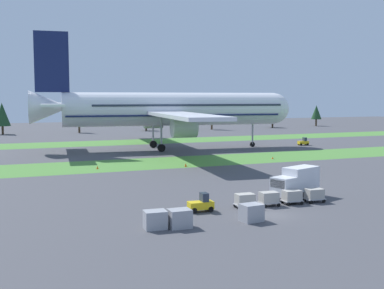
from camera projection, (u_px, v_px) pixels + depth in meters
The scene contains 19 objects.
ground_plane at pixel (271, 215), 48.93m from camera, with size 400.00×400.00×0.00m, color #47474C.
grass_strip_near at pixel (149, 163), 87.57m from camera, with size 320.00×15.27×0.01m, color #4C8438.
grass_strip_far at pixel (102, 143), 126.82m from camera, with size 320.00×15.27×0.01m, color #4C8438.
airliner at pixel (169, 109), 110.62m from camera, with size 60.41×74.97×25.86m.
baggage_tug at pixel (201, 204), 50.43m from camera, with size 2.66×1.42×1.97m.
cargo_dolly_lead at pixel (245, 200), 52.08m from camera, with size 2.27×1.60×1.55m.
cargo_dolly_second at pixel (269, 198), 53.04m from camera, with size 2.27×1.60×1.55m.
cargo_dolly_third at pixel (292, 196), 54.00m from camera, with size 2.27×1.60×1.55m.
cargo_dolly_fourth at pixel (314, 194), 54.96m from camera, with size 2.27×1.60×1.55m.
catering_truck at pixel (296, 181), 57.57m from camera, with size 7.32×4.48×3.58m.
pushback_tractor at pixel (304, 142), 120.96m from camera, with size 2.72×1.56×1.97m.
ground_crew_marshaller at pixel (296, 181), 63.89m from camera, with size 0.36×0.54×1.74m.
uld_container_0 at pixel (155, 220), 43.82m from camera, with size 2.00×1.60×1.66m, color #A3A3A8.
uld_container_1 at pixel (180, 218), 44.19m from camera, with size 2.00×1.60×1.70m, color #A3A3A8.
uld_container_2 at pixel (251, 213), 46.46m from camera, with size 2.00×1.60×1.68m, color #A3A3A8.
taxiway_marker_0 at pixel (97, 167), 80.68m from camera, with size 0.44×0.44×0.52m, color orange.
taxiway_marker_1 at pixel (273, 158), 93.87m from camera, with size 0.44×0.44×0.45m, color orange.
taxiway_marker_2 at pixel (186, 165), 83.28m from camera, with size 0.44×0.44×0.67m, color orange.
distant_tree_line at pixel (100, 113), 166.89m from camera, with size 201.48×9.19×12.88m.
Camera 1 is at (-25.38, -41.52, 11.84)m, focal length 45.28 mm.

